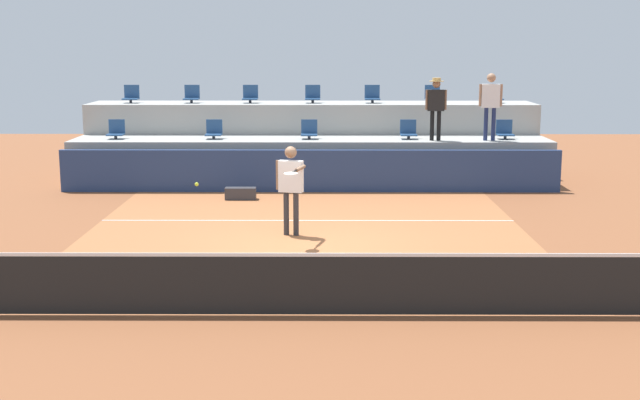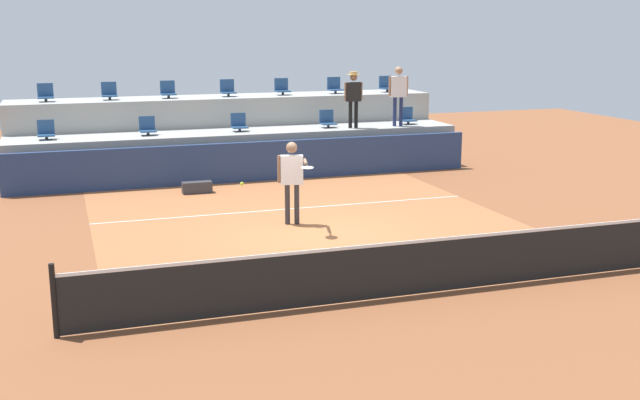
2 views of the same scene
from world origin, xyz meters
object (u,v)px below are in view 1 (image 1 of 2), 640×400
stadium_chair_upper_center (313,96)px  spectator_leaning_on_rail (491,100)px  stadium_chair_upper_right (433,96)px  stadium_chair_lower_far_left (116,131)px  stadium_chair_lower_far_right (505,131)px  tennis_player (291,181)px  stadium_chair_upper_left (192,95)px  stadium_chair_lower_right (408,131)px  stadium_chair_upper_mid_right (372,96)px  tennis_ball (197,184)px  stadium_chair_lower_left (214,131)px  spectator_with_hat (436,103)px  stadium_chair_lower_center (309,131)px  stadium_chair_upper_far_left (131,95)px  stadium_chair_upper_mid_left (250,95)px  stadium_chair_upper_far_right (495,96)px  equipment_bag (241,194)px

stadium_chair_upper_center → spectator_leaning_on_rail: spectator_leaning_on_rail is taller
stadium_chair_upper_right → stadium_chair_lower_far_left: bearing=-168.5°
stadium_chair_upper_right → spectator_leaning_on_rail: 2.52m
stadium_chair_lower_far_right → stadium_chair_upper_right: bearing=134.3°
tennis_player → spectator_leaning_on_rail: spectator_leaning_on_rail is taller
stadium_chair_upper_left → stadium_chair_lower_right: bearing=-16.3°
stadium_chair_upper_mid_right → tennis_ball: 10.74m
stadium_chair_lower_left → spectator_with_hat: size_ratio=0.31×
stadium_chair_lower_center → stadium_chair_upper_far_left: (-5.24, 1.80, 0.85)m
stadium_chair_lower_right → stadium_chair_lower_far_right: 2.62m
stadium_chair_upper_mid_right → stadium_chair_upper_left: bearing=180.0°
stadium_chair_upper_mid_left → stadium_chair_upper_far_right: 7.14m
tennis_player → spectator_leaning_on_rail: bearing=49.0°
stadium_chair_lower_center → stadium_chair_upper_far_right: 5.74m
stadium_chair_upper_far_right → spectator_leaning_on_rail: 2.25m
spectator_with_hat → stadium_chair_lower_left: bearing=176.3°
stadium_chair_lower_far_left → tennis_player: size_ratio=0.29×
stadium_chair_upper_far_right → equipment_bag: 8.45m
stadium_chair_upper_far_left → equipment_bag: 5.88m
equipment_bag → stadium_chair_upper_mid_left: bearing=91.2°
stadium_chair_upper_center → tennis_ball: stadium_chair_upper_center is taller
stadium_chair_lower_far_right → stadium_chair_upper_center: 5.62m
stadium_chair_lower_right → equipment_bag: size_ratio=0.68×
stadium_chair_upper_far_left → stadium_chair_upper_left: 1.77m
stadium_chair_lower_left → spectator_leaning_on_rail: 7.50m
stadium_chair_lower_center → stadium_chair_lower_far_right: bearing=0.0°
spectator_with_hat → stadium_chair_upper_center: bearing=146.6°
stadium_chair_upper_mid_left → stadium_chair_lower_right: bearing=-22.0°
stadium_chair_lower_left → equipment_bag: size_ratio=0.68×
stadium_chair_lower_far_right → stadium_chair_upper_center: (-5.26, 1.80, 0.85)m
stadium_chair_lower_far_right → tennis_player: bearing=-131.8°
stadium_chair_lower_center → stadium_chair_upper_right: stadium_chair_upper_right is taller
stadium_chair_lower_right → stadium_chair_upper_mid_left: bearing=158.0°
spectator_with_hat → spectator_leaning_on_rail: (1.45, -0.00, 0.08)m
tennis_player → stadium_chair_lower_far_left: bearing=128.8°
stadium_chair_upper_far_left → spectator_leaning_on_rail: size_ratio=0.29×
stadium_chair_upper_far_right → tennis_player: bearing=-125.0°
stadium_chair_lower_left → tennis_ball: size_ratio=7.65×
stadium_chair_lower_far_right → stadium_chair_upper_right: stadium_chair_upper_right is taller
spectator_with_hat → stadium_chair_upper_left: bearing=162.3°
stadium_chair_upper_far_left → stadium_chair_upper_far_right: 10.63m
stadium_chair_lower_left → tennis_ball: stadium_chair_lower_left is taller
stadium_chair_lower_left → stadium_chair_upper_far_right: 8.23m
stadium_chair_lower_far_left → stadium_chair_upper_right: size_ratio=1.00×
stadium_chair_lower_right → stadium_chair_upper_far_left: (-7.95, 1.80, 0.85)m
stadium_chair_upper_center → tennis_ball: (-1.89, -10.06, -0.92)m
stadium_chair_lower_left → stadium_chair_lower_center: bearing=0.0°
tennis_ball → stadium_chair_upper_far_right: bearing=54.4°
stadium_chair_upper_mid_right → stadium_chair_lower_far_left: bearing=-165.8°
stadium_chair_lower_left → spectator_leaning_on_rail: size_ratio=0.29×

